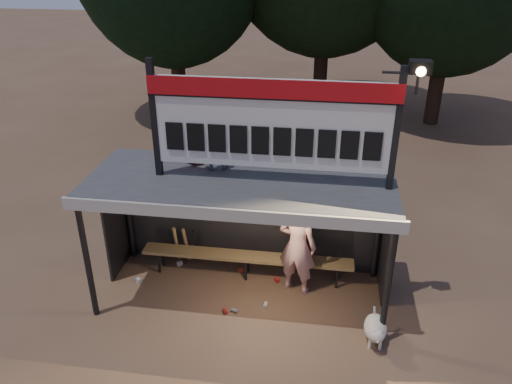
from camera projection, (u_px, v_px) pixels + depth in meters
ground at (242, 294)px, 9.11m from camera, size 80.00×80.00×0.00m
player at (297, 246)px, 8.82m from camera, size 0.79×0.62×1.89m
child_a at (212, 140)px, 8.25m from camera, size 0.56×0.49×1.00m
child_b at (194, 139)px, 8.47m from camera, size 0.50×0.40×0.88m
dugout_shelter at (243, 198)px, 8.50m from camera, size 5.10×2.08×2.32m
scoreboard_assembly at (275, 122)px, 7.54m from camera, size 4.10×0.27×1.99m
bench at (247, 257)px, 9.41m from camera, size 4.00×0.35×0.48m
dog at (376, 329)px, 7.88m from camera, size 0.36×0.81×0.49m
bats at (186, 244)px, 9.81m from camera, size 0.48×0.33×0.84m
litter at (222, 287)px, 9.23m from camera, size 2.69×1.40×0.08m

